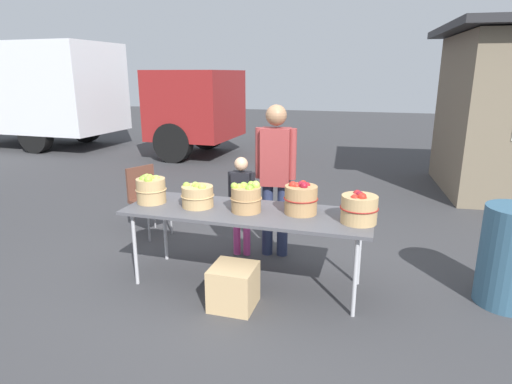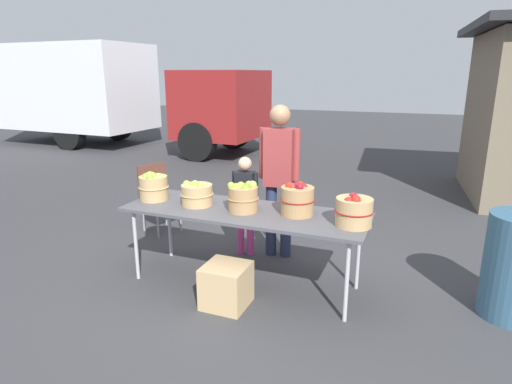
{
  "view_description": "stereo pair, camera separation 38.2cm",
  "coord_description": "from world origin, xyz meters",
  "views": [
    {
      "loc": [
        1.15,
        -3.62,
        1.99
      ],
      "look_at": [
        0.0,
        0.3,
        0.85
      ],
      "focal_mm": 30.07,
      "sensor_mm": 36.0,
      "label": 1
    },
    {
      "loc": [
        1.51,
        -3.49,
        1.99
      ],
      "look_at": [
        0.0,
        0.3,
        0.85
      ],
      "focal_mm": 30.07,
      "sensor_mm": 36.0,
      "label": 2
    }
  ],
  "objects": [
    {
      "name": "box_truck",
      "position": [
        -6.82,
        6.21,
        1.49
      ],
      "size": [
        7.75,
        2.37,
        2.75
      ],
      "rotation": [
        0.0,
        0.0,
        -0.03
      ],
      "color": "silver",
      "rests_on": "ground"
    },
    {
      "name": "apple_basket_red_1",
      "position": [
        1.01,
        -0.04,
        0.88
      ],
      "size": [
        0.33,
        0.33,
        0.28
      ],
      "color": "tan",
      "rests_on": "market_table"
    },
    {
      "name": "apple_basket_red_0",
      "position": [
        0.49,
        0.07,
        0.89
      ],
      "size": [
        0.32,
        0.32,
        0.31
      ],
      "color": "#A87F51",
      "rests_on": "market_table"
    },
    {
      "name": "child_customer",
      "position": [
        -0.27,
        0.66,
        0.66
      ],
      "size": [
        0.29,
        0.17,
        1.12
      ],
      "rotation": [
        0.0,
        0.0,
        3.25
      ],
      "color": "#CC3F8C",
      "rests_on": "ground"
    },
    {
      "name": "apple_basket_green_2",
      "position": [
        0.0,
        -0.02,
        0.88
      ],
      "size": [
        0.29,
        0.29,
        0.29
      ],
      "color": "#A87F51",
      "rests_on": "market_table"
    },
    {
      "name": "market_table",
      "position": [
        0.0,
        0.0,
        0.71
      ],
      "size": [
        2.3,
        0.76,
        0.75
      ],
      "color": "#4C4C51",
      "rests_on": "ground"
    },
    {
      "name": "apple_basket_green_0",
      "position": [
        -0.99,
        -0.01,
        0.89
      ],
      "size": [
        0.3,
        0.3,
        0.29
      ],
      "color": "tan",
      "rests_on": "market_table"
    },
    {
      "name": "vendor_adult",
      "position": [
        0.08,
        0.76,
        0.98
      ],
      "size": [
        0.44,
        0.25,
        1.67
      ],
      "rotation": [
        0.0,
        0.0,
        3.24
      ],
      "color": "#262D4C",
      "rests_on": "ground"
    },
    {
      "name": "apple_basket_green_1",
      "position": [
        -0.49,
        -0.01,
        0.86
      ],
      "size": [
        0.32,
        0.32,
        0.25
      ],
      "color": "tan",
      "rests_on": "market_table"
    },
    {
      "name": "ground_plane",
      "position": [
        0.0,
        0.0,
        0.0
      ],
      "size": [
        40.0,
        40.0,
        0.0
      ],
      "primitive_type": "plane",
      "color": "#38383A"
    },
    {
      "name": "produce_crate",
      "position": [
        0.01,
        -0.43,
        0.19
      ],
      "size": [
        0.38,
        0.38,
        0.38
      ],
      "primitive_type": "cube",
      "color": "tan",
      "rests_on": "ground"
    },
    {
      "name": "folding_chair",
      "position": [
        -1.63,
        0.96,
        0.51
      ],
      "size": [
        0.53,
        0.53,
        0.86
      ],
      "rotation": [
        0.0,
        0.0,
        1.16
      ],
      "color": "brown",
      "rests_on": "ground"
    }
  ]
}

